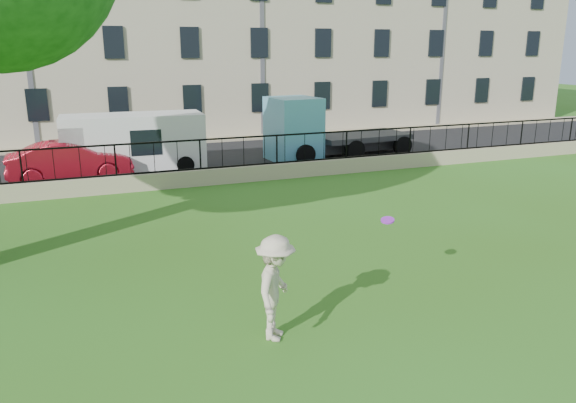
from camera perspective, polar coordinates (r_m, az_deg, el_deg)
name	(u,v)px	position (r m, az deg, el deg)	size (l,w,h in m)	color
ground	(348,332)	(10.45, 6.09, -13.08)	(120.00, 120.00, 0.00)	#356017
retaining_wall	(201,177)	(21.11, -8.81, 2.45)	(50.00, 0.40, 0.60)	tan
iron_railing	(200,155)	(20.94, -8.91, 4.72)	(50.00, 0.05, 1.13)	black
street	(178,162)	(25.69, -11.07, 3.99)	(60.00, 9.00, 0.01)	black
sidewalk	(160,143)	(30.73, -12.83, 5.84)	(60.00, 1.40, 0.12)	tan
building_row	(139,13)	(36.01, -14.94, 18.03)	(56.40, 10.40, 13.80)	#B8AE92
man	(276,288)	(9.82, -1.26, -8.77)	(1.23, 0.70, 1.90)	beige
frisbee	(388,220)	(11.25, 10.08, -1.88)	(0.27, 0.27, 0.03)	purple
red_sedan	(70,161)	(23.11, -21.26, 3.83)	(1.58, 4.53, 1.49)	red
white_van	(134,143)	(23.95, -15.38, 5.75)	(5.59, 2.18, 2.35)	silver
blue_truck	(339,126)	(26.48, 5.18, 7.64)	(6.74, 2.39, 2.82)	#55A4C7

